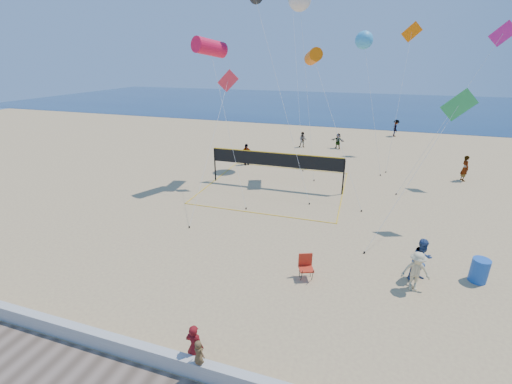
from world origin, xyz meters
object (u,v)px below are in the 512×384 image
(trash_barrel, at_px, (479,270))
(volleyball_net, at_px, (276,163))
(woman, at_px, (195,347))
(camp_chair, at_px, (306,265))

(trash_barrel, relative_size, volleyball_net, 0.11)
(woman, xyz_separation_m, trash_barrel, (9.09, 7.46, -0.26))
(woman, relative_size, volleyball_net, 0.16)
(camp_chair, xyz_separation_m, trash_barrel, (6.83, 1.98, -0.09))
(woman, bearing_deg, volleyball_net, -81.84)
(woman, xyz_separation_m, volleyball_net, (-1.79, 15.55, 0.98))
(camp_chair, bearing_deg, woman, -135.15)
(camp_chair, height_order, trash_barrel, camp_chair)
(camp_chair, height_order, volleyball_net, volleyball_net)
(trash_barrel, height_order, volleyball_net, volleyball_net)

